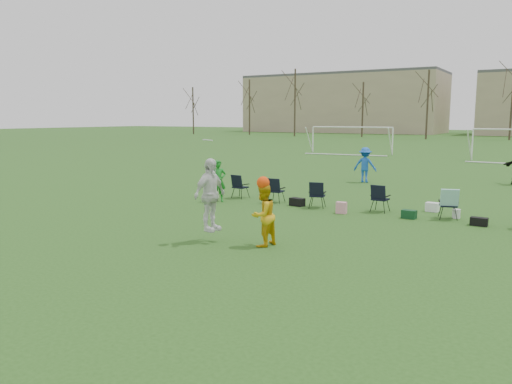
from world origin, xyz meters
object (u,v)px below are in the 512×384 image
Objects in this scene: center_contest at (233,203)px; fielder_green_near at (218,181)px; goal_left at (351,132)px; fielder_blue at (365,165)px.

fielder_green_near is at bearing 128.58° from center_contest.
goal_left is (-4.64, 27.25, 1.10)m from fielder_green_near.
goal_left reaches higher than fielder_blue.
fielder_blue is (2.96, 8.70, 0.07)m from fielder_green_near.
center_contest is at bearing -79.85° from goal_left.
center_contest reaches higher than fielder_blue.
fielder_green_near is 0.22× the size of goal_left.
goal_left reaches higher than fielder_green_near.
fielder_blue is at bearing -72.70° from goal_left.
goal_left is at bearing -74.57° from fielder_blue.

